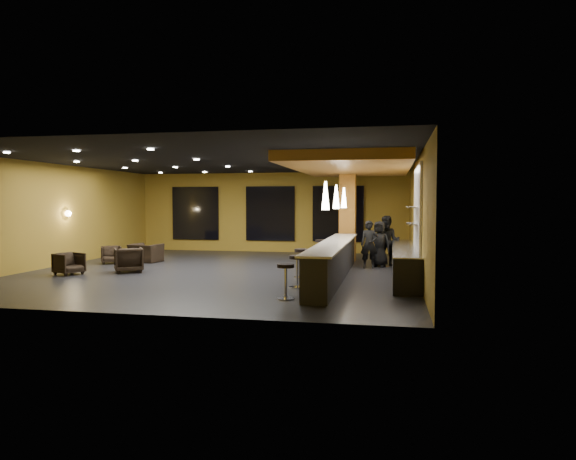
% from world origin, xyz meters
% --- Properties ---
extents(floor, '(12.00, 13.00, 0.10)m').
position_xyz_m(floor, '(0.00, 0.00, -0.05)').
color(floor, black).
rests_on(floor, ground).
extents(ceiling, '(12.00, 13.00, 0.10)m').
position_xyz_m(ceiling, '(0.00, 0.00, 3.55)').
color(ceiling, black).
extents(wall_back, '(12.00, 0.10, 3.50)m').
position_xyz_m(wall_back, '(0.00, 6.55, 1.75)').
color(wall_back, olive).
rests_on(wall_back, floor).
extents(wall_front, '(12.00, 0.10, 3.50)m').
position_xyz_m(wall_front, '(0.00, -6.55, 1.75)').
color(wall_front, olive).
rests_on(wall_front, floor).
extents(wall_left, '(0.10, 13.00, 3.50)m').
position_xyz_m(wall_left, '(-6.05, 0.00, 1.75)').
color(wall_left, olive).
rests_on(wall_left, floor).
extents(wall_right, '(0.10, 13.00, 3.50)m').
position_xyz_m(wall_right, '(6.05, 0.00, 1.75)').
color(wall_right, olive).
rests_on(wall_right, floor).
extents(wood_soffit, '(3.60, 8.00, 0.28)m').
position_xyz_m(wood_soffit, '(4.00, 1.00, 3.36)').
color(wood_soffit, '#B37934').
rests_on(wood_soffit, ceiling).
extents(window_left, '(2.20, 0.06, 2.40)m').
position_xyz_m(window_left, '(-3.50, 6.44, 1.70)').
color(window_left, black).
rests_on(window_left, wall_back).
extents(window_center, '(2.20, 0.06, 2.40)m').
position_xyz_m(window_center, '(0.00, 6.44, 1.70)').
color(window_center, black).
rests_on(window_center, wall_back).
extents(window_right, '(2.20, 0.06, 2.40)m').
position_xyz_m(window_right, '(3.00, 6.44, 1.70)').
color(window_right, black).
rests_on(window_right, wall_back).
extents(tile_backsplash, '(0.06, 3.20, 2.40)m').
position_xyz_m(tile_backsplash, '(5.96, -1.00, 2.00)').
color(tile_backsplash, white).
rests_on(tile_backsplash, wall_right).
extents(bar_counter, '(0.60, 8.00, 1.00)m').
position_xyz_m(bar_counter, '(3.65, -1.00, 0.50)').
color(bar_counter, black).
rests_on(bar_counter, floor).
extents(bar_top, '(0.78, 8.10, 0.05)m').
position_xyz_m(bar_top, '(3.65, -1.00, 1.02)').
color(bar_top, silver).
rests_on(bar_top, bar_counter).
extents(prep_counter, '(0.70, 6.00, 0.86)m').
position_xyz_m(prep_counter, '(5.65, -0.50, 0.43)').
color(prep_counter, black).
rests_on(prep_counter, floor).
extents(prep_top, '(0.72, 6.00, 0.03)m').
position_xyz_m(prep_top, '(5.65, -0.50, 0.89)').
color(prep_top, silver).
rests_on(prep_top, prep_counter).
extents(wall_shelf_lower, '(0.30, 1.50, 0.03)m').
position_xyz_m(wall_shelf_lower, '(5.82, -1.20, 1.60)').
color(wall_shelf_lower, silver).
rests_on(wall_shelf_lower, wall_right).
extents(wall_shelf_upper, '(0.30, 1.50, 0.03)m').
position_xyz_m(wall_shelf_upper, '(5.82, -1.20, 2.05)').
color(wall_shelf_upper, silver).
rests_on(wall_shelf_upper, wall_right).
extents(column, '(0.60, 0.60, 3.50)m').
position_xyz_m(column, '(3.65, 3.60, 1.75)').
color(column, '#9C6423').
rests_on(column, floor).
extents(wall_sconce, '(0.22, 0.22, 0.22)m').
position_xyz_m(wall_sconce, '(-5.88, 0.50, 1.80)').
color(wall_sconce, '#FFE5B2').
rests_on(wall_sconce, wall_left).
extents(pendant_0, '(0.20, 0.20, 0.70)m').
position_xyz_m(pendant_0, '(3.65, -3.00, 2.35)').
color(pendant_0, white).
rests_on(pendant_0, wood_soffit).
extents(pendant_1, '(0.20, 0.20, 0.70)m').
position_xyz_m(pendant_1, '(3.65, -0.50, 2.35)').
color(pendant_1, white).
rests_on(pendant_1, wood_soffit).
extents(pendant_2, '(0.20, 0.20, 0.70)m').
position_xyz_m(pendant_2, '(3.65, 2.00, 2.35)').
color(pendant_2, white).
rests_on(pendant_2, wood_soffit).
extents(staff_a, '(0.60, 0.41, 1.58)m').
position_xyz_m(staff_a, '(4.54, 1.54, 0.79)').
color(staff_a, black).
rests_on(staff_a, floor).
extents(staff_b, '(0.94, 0.79, 1.73)m').
position_xyz_m(staff_b, '(5.14, 2.22, 0.87)').
color(staff_b, black).
rests_on(staff_b, floor).
extents(staff_c, '(0.87, 0.68, 1.56)m').
position_xyz_m(staff_c, '(4.86, 1.99, 0.78)').
color(staff_c, black).
rests_on(staff_c, floor).
extents(armchair_a, '(0.95, 0.94, 0.66)m').
position_xyz_m(armchair_a, '(-4.31, -1.79, 0.33)').
color(armchair_a, black).
rests_on(armchair_a, floor).
extents(armchair_b, '(1.16, 1.17, 0.78)m').
position_xyz_m(armchair_b, '(-2.81, -0.93, 0.39)').
color(armchair_b, black).
rests_on(armchair_b, floor).
extents(armchair_c, '(0.94, 0.95, 0.63)m').
position_xyz_m(armchair_c, '(-4.56, 1.02, 0.32)').
color(armchair_c, black).
rests_on(armchair_c, floor).
extents(armchair_d, '(1.16, 1.06, 0.67)m').
position_xyz_m(armchair_d, '(-3.56, 1.70, 0.33)').
color(armchair_d, black).
rests_on(armchair_d, floor).
extents(bar_stool_0, '(0.41, 0.41, 0.80)m').
position_xyz_m(bar_stool_0, '(2.93, -4.40, 0.51)').
color(bar_stool_0, silver).
rests_on(bar_stool_0, floor).
extents(bar_stool_1, '(0.42, 0.42, 0.83)m').
position_xyz_m(bar_stool_1, '(2.90, -2.81, 0.53)').
color(bar_stool_1, silver).
rests_on(bar_stool_1, floor).
extents(bar_stool_2, '(0.43, 0.43, 0.85)m').
position_xyz_m(bar_stool_2, '(2.72, -1.12, 0.54)').
color(bar_stool_2, silver).
rests_on(bar_stool_2, floor).
extents(bar_stool_3, '(0.38, 0.38, 0.75)m').
position_xyz_m(bar_stool_3, '(2.99, 0.55, 0.48)').
color(bar_stool_3, silver).
rests_on(bar_stool_3, floor).
extents(bar_stool_4, '(0.44, 0.44, 0.87)m').
position_xyz_m(bar_stool_4, '(2.82, 2.34, 0.56)').
color(bar_stool_4, silver).
rests_on(bar_stool_4, floor).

